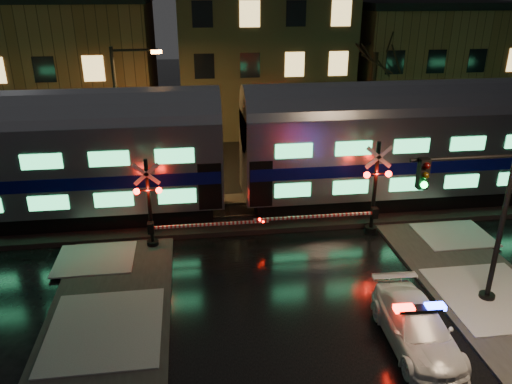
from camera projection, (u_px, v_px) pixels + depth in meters
ground at (290, 268)px, 19.22m from camera, size 120.00×120.00×0.00m
ballast at (269, 211)px, 23.74m from camera, size 90.00×4.20×0.24m
building_left at (55, 69)px, 36.00m from camera, size 14.00×10.00×9.00m
building_mid at (259, 47)px, 37.85m from camera, size 12.00×11.00×11.50m
building_right at (422, 65)px, 39.59m from camera, size 12.00×10.00×8.50m
train at (232, 147)px, 22.27m from camera, size 51.00×3.12×5.92m
police_car at (417, 327)px, 14.88m from camera, size 1.95×4.43×1.42m
crossing_signal_right at (367, 198)px, 21.13m from camera, size 5.90×0.66×4.18m
crossing_signal_left at (159, 213)px, 20.09m from camera, size 5.45×0.64×3.86m
traffic_light at (477, 225)px, 15.91m from camera, size 3.66×0.68×5.66m
streetlight at (123, 111)px, 24.97m from camera, size 2.47×0.26×7.38m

